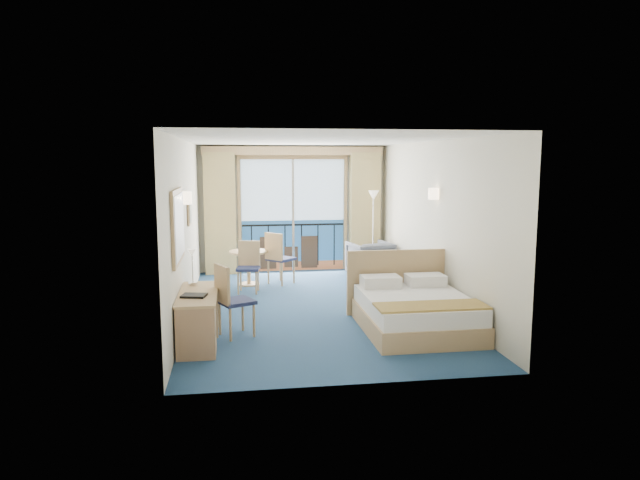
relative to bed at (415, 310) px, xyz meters
The scene contains 22 objects.
floor 1.91m from the bed, 131.36° to the left, with size 6.50×6.50×0.00m, color navy.
room_walls 2.41m from the bed, 131.36° to the left, with size 4.04×6.54×2.72m.
balcony_door 4.88m from the bed, 105.14° to the left, with size 2.36×0.03×2.52m.
curtain_left 5.38m from the bed, 121.94° to the left, with size 0.65×0.22×2.55m, color tan.
curtain_right 4.60m from the bed, 86.12° to the left, with size 0.65×0.22×2.55m, color tan.
pelmet 5.22m from the bed, 105.43° to the left, with size 3.80×0.25×0.18m, color tan.
mirror 3.46m from the bed, behind, with size 0.05×1.25×0.95m.
wall_print 3.95m from the bed, 149.90° to the left, with size 0.04×0.42×0.52m.
sconce_left 3.64m from the bed, 165.64° to the left, with size 0.18×0.18×0.18m, color #FFDFB2.
sconce_right 2.13m from the bed, 61.26° to the left, with size 0.18×0.18×0.18m, color #FFDFB2.
bed is the anchor object (origin of this frame).
nightstand 1.53m from the bed, 69.70° to the left, with size 0.40×0.38×0.53m, color tan.
phone 1.58m from the bed, 68.38° to the left, with size 0.18×0.14×0.08m, color white.
armchair 3.65m from the bed, 86.40° to the left, with size 0.80×0.82×0.75m, color #4B4F5B.
floor_lamp 4.28m from the bed, 84.39° to the left, with size 0.24×0.24×1.75m.
desk 3.04m from the bed, 169.97° to the right, with size 0.50×1.44×0.68m.
desk_chair 2.59m from the bed, behind, with size 0.58×0.57×1.00m.
folder 3.07m from the bed, behind, with size 0.30×0.23×0.03m, color black.
desk_lamp 3.19m from the bed, behind, with size 0.13×0.13×0.48m.
round_table 4.01m from the bed, 124.16° to the left, with size 0.74×0.74×0.66m.
table_chair_a 3.69m from the bed, 117.25° to the left, with size 0.62×0.62×1.01m.
table_chair_b 3.55m from the bed, 129.63° to the left, with size 0.45×0.46×0.93m.
Camera 1 is at (-1.24, -8.97, 2.39)m, focal length 32.00 mm.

